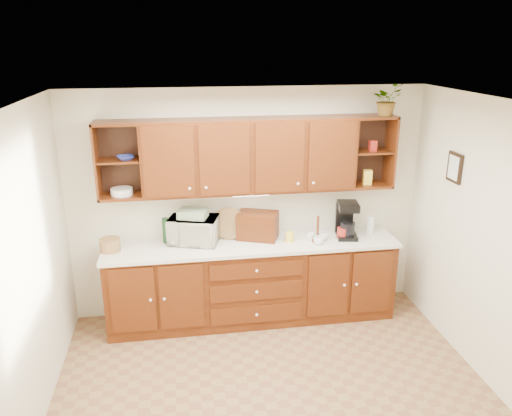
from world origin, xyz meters
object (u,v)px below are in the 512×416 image
object	(u,v)px
bread_box	(258,225)
potted_plant	(387,100)
microwave	(194,230)
coffee_maker	(347,220)

from	to	relation	value
bread_box	potted_plant	xyz separation A→B (m)	(1.39, -0.04, 1.37)
microwave	bread_box	xyz separation A→B (m)	(0.71, 0.01, 0.01)
microwave	bread_box	bearing A→B (deg)	16.80
potted_plant	bread_box	bearing A→B (deg)	178.20
microwave	coffee_maker	world-z (taller)	coffee_maker
bread_box	coffee_maker	size ratio (longest dim) A/B	1.07
bread_box	coffee_maker	distance (m)	1.01
bread_box	coffee_maker	world-z (taller)	coffee_maker
microwave	potted_plant	xyz separation A→B (m)	(2.10, -0.03, 1.38)
coffee_maker	potted_plant	world-z (taller)	potted_plant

